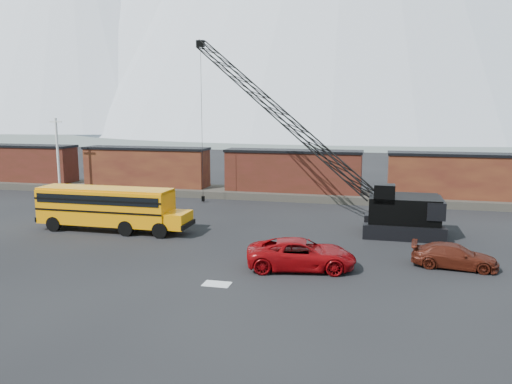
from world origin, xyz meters
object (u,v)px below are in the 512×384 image
maroon_suv (454,256)px  crawler_crane (279,113)px  school_bus (110,207)px  red_pickup (301,254)px

maroon_suv → crawler_crane: bearing=52.5°
school_bus → red_pickup: school_bus is taller
maroon_suv → crawler_crane: 18.67m
crawler_crane → maroon_suv: bearing=-42.9°
maroon_suv → crawler_crane: crawler_crane is taller
school_bus → crawler_crane: 15.27m
red_pickup → maroon_suv: bearing=-85.2°
school_bus → crawler_crane: bearing=37.1°
red_pickup → maroon_suv: (8.35, 2.25, -0.17)m
red_pickup → crawler_crane: 16.29m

